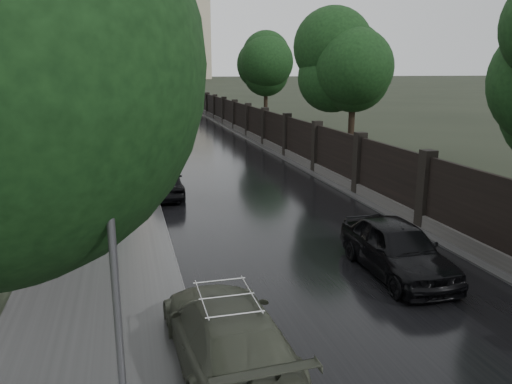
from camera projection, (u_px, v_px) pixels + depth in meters
name	position (u px, v px, depth m)	size (l,w,h in m)	color
road	(136.00, 84.00, 185.07)	(8.00, 420.00, 0.02)	black
sidewalk_left	(119.00, 84.00, 183.56)	(4.00, 420.00, 0.16)	#2D2D2D
verge_right	(151.00, 84.00, 186.43)	(3.00, 420.00, 0.08)	#2D2D2D
fence_right	(258.00, 128.00, 37.66)	(0.45, 75.72, 2.70)	#383533
tree_left_far	(74.00, 71.00, 31.63)	(4.25, 4.25, 7.39)	black
tree_right_b	(354.00, 76.00, 28.04)	(4.08, 4.08, 7.01)	black
tree_right_c	(266.00, 74.00, 44.94)	(4.08, 4.08, 7.01)	black
lamp_post	(116.00, 289.00, 6.14)	(0.25, 0.12, 5.11)	#59595E
traffic_light	(139.00, 122.00, 28.53)	(0.16, 0.32, 4.00)	#59595E
stalinist_tower	(126.00, 9.00, 279.18)	(92.00, 30.00, 159.00)	tan
volga_sedan	(227.00, 333.00, 9.00)	(1.89, 4.65, 1.35)	#424638
hatchback_left	(166.00, 183.00, 21.18)	(1.45, 3.61, 1.23)	black
car_right_near	(397.00, 248.00, 13.15)	(1.72, 4.29, 1.46)	black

